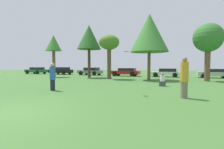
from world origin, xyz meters
name	(u,v)px	position (x,y,z in m)	size (l,w,h in m)	color
ground_plane	(8,114)	(0.00, 0.00, 0.00)	(120.00, 120.00, 0.00)	#3D6B2D
person_thrower	(53,76)	(-2.39, 4.48, 0.88)	(0.34, 0.34, 1.73)	#191E33
person_catcher	(184,78)	(5.17, 5.09, 0.99)	(0.37, 0.37, 1.95)	#726651
frisbee	(126,51)	(2.24, 5.16, 2.33)	(0.27, 0.27, 0.06)	#F21E72
bystander_sitting	(162,81)	(3.65, 9.58, 0.41)	(0.44, 0.37, 1.02)	#3F3F47
tree_0	(54,44)	(-11.53, 14.36, 4.57)	(2.17, 2.17, 5.82)	brown
tree_1	(89,38)	(-6.48, 15.47, 5.30)	(3.17, 3.17, 6.94)	#473323
tree_2	(109,44)	(-3.06, 14.40, 4.18)	(2.42, 2.42, 5.24)	brown
tree_3	(149,33)	(1.58, 14.79, 5.12)	(4.14, 4.14, 7.21)	brown
tree_4	(208,39)	(7.28, 15.81, 4.29)	(2.87, 2.87, 5.83)	brown
parked_car_green	(36,70)	(-21.90, 20.53, 0.69)	(4.32, 2.16, 1.30)	#196633
parked_car_black	(61,71)	(-15.78, 20.67, 0.71)	(4.40, 2.18, 1.33)	black
parked_car_grey	(91,71)	(-9.61, 20.97, 0.68)	(4.18, 2.16, 1.29)	slate
parked_car_red	(126,72)	(-3.16, 20.67, 0.67)	(4.55, 2.15, 1.23)	red
parked_car_white	(166,72)	(2.77, 21.19, 0.63)	(4.23, 2.02, 1.19)	silver
parked_car_silver	(215,73)	(8.75, 21.46, 0.63)	(3.98, 2.08, 1.17)	#B2B2B7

